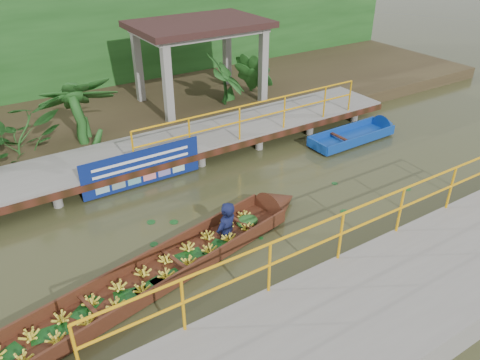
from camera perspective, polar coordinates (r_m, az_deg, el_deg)
ground at (r=10.99m, az=-2.54°, el=-5.06°), size 80.00×80.00×0.00m
land_strip at (r=17.09m, az=-15.54°, el=7.90°), size 30.00×8.00×0.45m
far_dock at (r=13.45m, az=-9.95°, el=3.75°), size 16.00×2.06×1.66m
near_dock at (r=8.88m, az=17.77°, el=-14.28°), size 18.00×2.40×1.73m
pavilion at (r=16.37m, az=-5.01°, el=17.43°), size 4.40×3.00×3.00m
foliage_backdrop at (r=18.89m, az=-18.83°, el=15.14°), size 30.00×0.80×4.00m
vendor_boat at (r=9.36m, az=-10.69°, el=-10.98°), size 9.25×2.81×2.09m
moored_blue_boat at (r=15.77m, az=15.50°, el=5.76°), size 3.44×0.99×0.82m
blue_banner at (r=12.35m, az=-11.81°, el=1.50°), size 3.22×0.04×1.01m
tropical_plants at (r=14.30m, az=-19.88°, el=7.90°), size 14.47×1.47×1.84m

